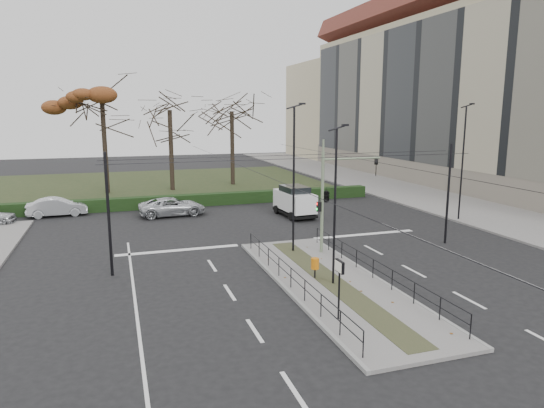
% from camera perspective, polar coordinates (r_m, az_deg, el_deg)
% --- Properties ---
extents(ground, '(140.00, 140.00, 0.00)m').
position_cam_1_polar(ground, '(24.88, 4.61, -7.55)').
color(ground, black).
rests_on(ground, ground).
extents(median_island, '(4.40, 15.00, 0.14)m').
position_cam_1_polar(median_island, '(22.70, 7.07, -9.23)').
color(median_island, slate).
rests_on(median_island, ground).
extents(sidewalk_east, '(8.00, 90.00, 0.14)m').
position_cam_1_polar(sidewalk_east, '(52.10, 13.66, 1.88)').
color(sidewalk_east, slate).
rests_on(sidewalk_east, ground).
extents(park, '(38.00, 26.00, 0.10)m').
position_cam_1_polar(park, '(54.43, -14.50, 2.18)').
color(park, '#253219').
rests_on(park, ground).
extents(hedge, '(38.00, 1.00, 1.00)m').
position_cam_1_polar(hedge, '(41.15, -13.31, 0.22)').
color(hedge, black).
rests_on(hedge, ground).
extents(apartment_block, '(13.09, 52.10, 21.64)m').
position_cam_1_polar(apartment_block, '(58.98, 21.56, 12.50)').
color(apartment_block, '#BDAF88').
rests_on(apartment_block, ground).
extents(median_railing, '(4.14, 13.24, 0.92)m').
position_cam_1_polar(median_railing, '(22.32, 7.23, -7.12)').
color(median_railing, black).
rests_on(median_railing, median_island).
extents(catenary, '(20.00, 34.00, 6.00)m').
position_cam_1_polar(catenary, '(25.51, 3.33, 0.85)').
color(catenary, black).
rests_on(catenary, ground).
extents(traffic_light, '(3.80, 2.17, 5.59)m').
position_cam_1_polar(traffic_light, '(26.68, 6.59, 1.17)').
color(traffic_light, gray).
rests_on(traffic_light, median_island).
extents(litter_bin, '(0.38, 0.38, 0.96)m').
position_cam_1_polar(litter_bin, '(22.87, 5.08, -7.03)').
color(litter_bin, black).
rests_on(litter_bin, median_island).
extents(info_panel, '(0.13, 0.60, 2.28)m').
position_cam_1_polar(info_panel, '(18.25, 7.93, -8.07)').
color(info_panel, black).
rests_on(info_panel, median_island).
extents(streetlamp_median_near, '(0.60, 0.12, 7.15)m').
position_cam_1_polar(streetlamp_median_near, '(21.52, 7.45, -0.10)').
color(streetlamp_median_near, black).
rests_on(streetlamp_median_near, median_island).
extents(streetlamp_median_far, '(0.68, 0.14, 8.16)m').
position_cam_1_polar(streetlamp_median_far, '(26.50, 2.61, 3.12)').
color(streetlamp_median_far, black).
rests_on(streetlamp_median_far, median_island).
extents(streetlamp_sidewalk, '(0.69, 0.14, 8.30)m').
position_cam_1_polar(streetlamp_sidewalk, '(37.35, 21.52, 4.71)').
color(streetlamp_sidewalk, black).
rests_on(streetlamp_sidewalk, sidewalk_east).
extents(parked_car_second, '(4.43, 1.79, 1.43)m').
position_cam_1_polar(parked_car_second, '(40.35, -23.96, -0.32)').
color(parked_car_second, '#B0B3B8').
rests_on(parked_car_second, ground).
extents(parked_car_fourth, '(5.15, 2.63, 1.39)m').
position_cam_1_polar(parked_car_fourth, '(37.88, -11.65, -0.30)').
color(parked_car_fourth, '#B0B3B8').
rests_on(parked_car_fourth, ground).
extents(white_van, '(2.26, 4.45, 2.33)m').
position_cam_1_polar(white_van, '(36.81, 2.67, 0.42)').
color(white_van, white).
rests_on(white_van, ground).
extents(rust_tree, '(8.22, 8.22, 12.82)m').
position_cam_1_polar(rust_tree, '(49.39, -19.45, 12.48)').
color(rust_tree, black).
rests_on(rust_tree, park).
extents(bare_tree_center, '(7.94, 7.94, 10.40)m').
position_cam_1_polar(bare_tree_center, '(52.54, -4.75, 10.19)').
color(bare_tree_center, black).
rests_on(bare_tree_center, park).
extents(bare_tree_near, '(5.72, 5.72, 10.56)m').
position_cam_1_polar(bare_tree_near, '(49.54, -11.93, 10.09)').
color(bare_tree_near, black).
rests_on(bare_tree_near, park).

